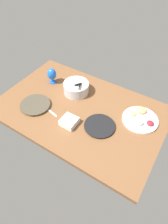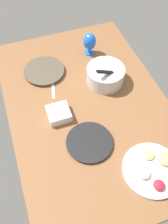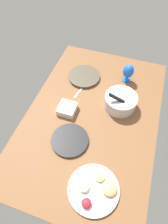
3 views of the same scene
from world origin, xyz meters
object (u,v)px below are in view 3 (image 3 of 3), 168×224
(dinner_plate_left, at_px, (84,76))
(mixing_bowl, at_px, (120,101))
(dinner_plate_right, at_px, (70,140))
(fruit_platter, at_px, (95,189))
(hurricane_glass_blue, at_px, (128,72))
(square_bowl_white, at_px, (67,109))

(dinner_plate_left, xyz_separation_m, mixing_bowl, (0.22, 0.39, 0.05))
(dinner_plate_right, relative_size, fruit_platter, 0.85)
(dinner_plate_left, bearing_deg, dinner_plate_right, 9.41)
(dinner_plate_right, height_order, hurricane_glass_blue, hurricane_glass_blue)
(mixing_bowl, bearing_deg, dinner_plate_right, -32.40)
(fruit_platter, height_order, square_bowl_white, square_bowl_white)
(fruit_platter, bearing_deg, square_bowl_white, -143.15)
(dinner_plate_left, distance_m, dinner_plate_right, 0.67)
(mixing_bowl, xyz_separation_m, hurricane_glass_blue, (-0.31, -0.00, 0.04))
(dinner_plate_left, bearing_deg, square_bowl_white, -1.01)
(dinner_plate_right, distance_m, hurricane_glass_blue, 0.80)
(dinner_plate_right, xyz_separation_m, mixing_bowl, (-0.44, 0.28, 0.05))
(mixing_bowl, distance_m, square_bowl_white, 0.44)
(dinner_plate_left, relative_size, hurricane_glass_blue, 1.66)
(dinner_plate_left, bearing_deg, fruit_platter, 22.31)
(fruit_platter, distance_m, square_bowl_white, 0.65)
(hurricane_glass_blue, bearing_deg, mixing_bowl, 0.67)
(fruit_platter, bearing_deg, dinner_plate_right, -135.03)
(mixing_bowl, bearing_deg, square_bowl_white, -64.35)
(square_bowl_white, bearing_deg, dinner_plate_right, 25.28)
(dinner_plate_right, bearing_deg, hurricane_glass_blue, 159.98)
(fruit_platter, relative_size, hurricane_glass_blue, 1.85)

